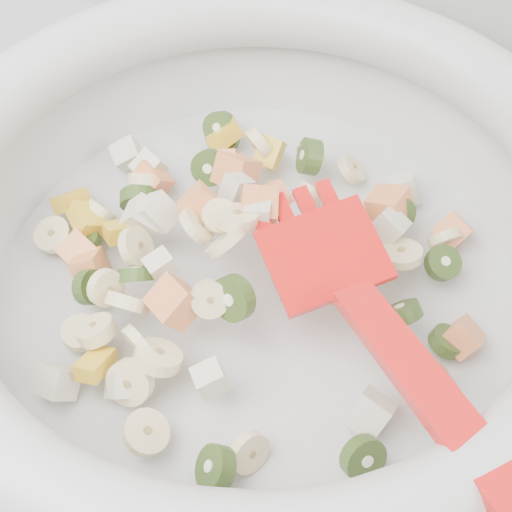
% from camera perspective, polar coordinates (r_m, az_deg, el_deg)
% --- Properties ---
extents(mixing_bowl, '(0.45, 0.43, 0.14)m').
position_cam_1_polar(mixing_bowl, '(0.48, -0.00, 1.20)').
color(mixing_bowl, beige).
rests_on(mixing_bowl, counter).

